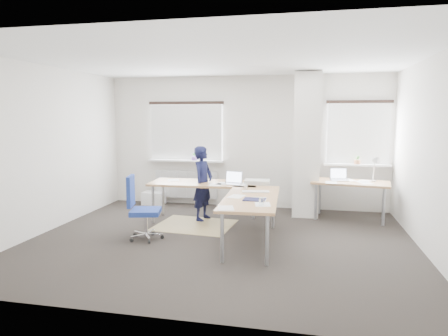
% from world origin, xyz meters
% --- Properties ---
extents(ground, '(6.00, 6.00, 0.00)m').
position_xyz_m(ground, '(0.00, 0.00, 0.00)').
color(ground, black).
rests_on(ground, ground).
extents(room_shell, '(6.04, 5.04, 2.82)m').
position_xyz_m(room_shell, '(0.18, 0.45, 1.75)').
color(room_shell, silver).
rests_on(room_shell, ground).
extents(floor_mat, '(1.43, 1.24, 0.01)m').
position_xyz_m(floor_mat, '(-0.64, 0.78, 0.00)').
color(floor_mat, '#988353').
rests_on(floor_mat, ground).
extents(white_crate, '(0.47, 0.33, 0.28)m').
position_xyz_m(white_crate, '(-2.01, 2.25, 0.14)').
color(white_crate, white).
rests_on(white_crate, ground).
extents(desk_main, '(2.51, 2.61, 0.96)m').
position_xyz_m(desk_main, '(0.02, 0.58, 0.69)').
color(desk_main, '#A17745').
rests_on(desk_main, ground).
extents(desk_side, '(1.50, 0.92, 1.22)m').
position_xyz_m(desk_side, '(2.14, 1.80, 0.69)').
color(desk_side, '#A17745').
rests_on(desk_side, ground).
extents(task_chair, '(0.57, 0.56, 1.03)m').
position_xyz_m(task_chair, '(-1.21, -0.18, 0.29)').
color(task_chair, navy).
rests_on(task_chair, ground).
extents(person, '(0.44, 0.57, 1.40)m').
position_xyz_m(person, '(-0.59, 1.20, 0.70)').
color(person, black).
rests_on(person, ground).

